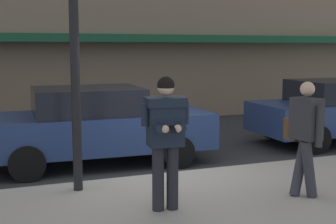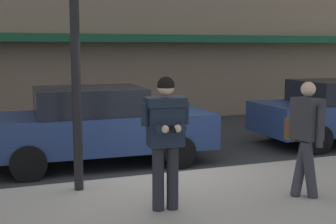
# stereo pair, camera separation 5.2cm
# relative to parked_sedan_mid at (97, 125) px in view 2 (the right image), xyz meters

# --- Properties ---
(ground_plane) EXTENTS (80.00, 80.00, 0.00)m
(ground_plane) POSITION_rel_parked_sedan_mid_xyz_m (0.85, -1.42, -0.79)
(ground_plane) COLOR #2B2D30
(sidewalk) EXTENTS (32.00, 5.30, 0.14)m
(sidewalk) POSITION_rel_parked_sedan_mid_xyz_m (1.85, -4.27, -0.72)
(sidewalk) COLOR #A8A399
(sidewalk) RESTS_ON ground
(curb_paint_line) EXTENTS (28.00, 0.12, 0.01)m
(curb_paint_line) POSITION_rel_parked_sedan_mid_xyz_m (1.85, -1.37, -0.79)
(curb_paint_line) COLOR silver
(curb_paint_line) RESTS_ON ground
(parked_sedan_mid) EXTENTS (4.57, 2.06, 1.54)m
(parked_sedan_mid) POSITION_rel_parked_sedan_mid_xyz_m (0.00, 0.00, 0.00)
(parked_sedan_mid) COLOR navy
(parked_sedan_mid) RESTS_ON ground
(man_texting_on_phone) EXTENTS (0.65, 0.61, 1.81)m
(man_texting_on_phone) POSITION_rel_parked_sedan_mid_xyz_m (0.21, -3.39, 0.46)
(man_texting_on_phone) COLOR #23232B
(man_texting_on_phone) RESTS_ON sidewalk
(pedestrian_with_bag) EXTENTS (0.37, 0.72, 1.70)m
(pedestrian_with_bag) POSITION_rel_parked_sedan_mid_xyz_m (2.31, -3.56, 0.32)
(pedestrian_with_bag) COLOR #33333D
(pedestrian_with_bag) RESTS_ON sidewalk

